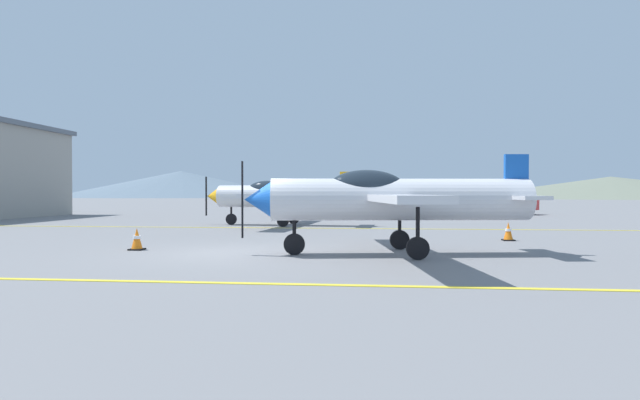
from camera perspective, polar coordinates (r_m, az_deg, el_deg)
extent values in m
plane|color=slate|center=(12.86, -9.77, -6.00)|extent=(400.00, 400.00, 0.00)
cube|color=yellow|center=(9.02, -16.91, -8.93)|extent=(80.00, 0.16, 0.01)
cube|color=yellow|center=(21.59, -3.35, -3.21)|extent=(80.00, 0.16, 0.01)
cylinder|color=silver|center=(12.52, 9.17, 0.06)|extent=(6.47, 1.93, 1.03)
cone|color=blue|center=(12.32, -7.11, 0.05)|extent=(0.78, 0.96, 0.88)
cube|color=black|center=(12.35, -8.85, 0.05)|extent=(0.05, 0.12, 1.88)
ellipsoid|color=#1E2833|center=(12.38, 5.34, 1.50)|extent=(1.98, 1.10, 0.85)
cube|color=silver|center=(12.45, 7.48, 0.28)|extent=(2.19, 8.33, 0.15)
cube|color=silver|center=(13.40, 21.46, 0.27)|extent=(1.00, 2.51, 0.09)
cube|color=blue|center=(13.41, 21.48, 2.47)|extent=(0.60, 0.20, 1.13)
cylinder|color=black|center=(12.30, -2.95, -2.87)|extent=(0.09, 0.09, 0.94)
cylinder|color=black|center=(12.34, -2.95, -5.05)|extent=(0.54, 0.19, 0.53)
cylinder|color=black|center=(13.59, 9.08, -2.52)|extent=(0.09, 0.09, 0.94)
cylinder|color=black|center=(13.63, 9.07, -4.50)|extent=(0.54, 0.19, 0.53)
cylinder|color=black|center=(11.58, 11.09, -3.11)|extent=(0.09, 0.09, 0.94)
cylinder|color=black|center=(11.62, 11.09, -5.43)|extent=(0.54, 0.19, 0.53)
cylinder|color=silver|center=(23.40, -4.05, 0.43)|extent=(6.45, 1.55, 1.03)
cone|color=#F2A519|center=(24.52, -12.05, 0.43)|extent=(0.73, 0.93, 0.88)
cube|color=black|center=(24.66, -12.85, 0.43)|extent=(0.05, 0.12, 1.88)
ellipsoid|color=#1E2833|center=(23.62, -6.04, 1.18)|extent=(1.94, 0.99, 0.85)
cube|color=silver|center=(23.49, -4.94, 0.55)|extent=(1.70, 8.32, 0.15)
cube|color=silver|center=(22.84, 3.03, 0.54)|extent=(0.85, 2.49, 0.09)
cube|color=#F2A519|center=(22.84, 3.04, 1.83)|extent=(0.60, 0.16, 1.13)
cylinder|color=black|center=(24.20, -10.09, -1.05)|extent=(0.09, 0.09, 0.94)
cylinder|color=black|center=(24.22, -10.09, -2.17)|extent=(0.53, 0.15, 0.53)
cylinder|color=black|center=(24.36, -3.02, -1.03)|extent=(0.09, 0.09, 0.94)
cylinder|color=black|center=(24.38, -3.01, -2.14)|extent=(0.53, 0.15, 0.53)
cylinder|color=black|center=(22.36, -4.25, -1.20)|extent=(0.09, 0.09, 0.94)
cylinder|color=black|center=(22.38, -4.25, -2.40)|extent=(0.53, 0.15, 0.53)
cylinder|color=#33478C|center=(33.63, 1.07, 0.56)|extent=(6.47, 2.13, 1.03)
cone|color=red|center=(33.50, -4.94, 0.55)|extent=(0.80, 0.98, 0.88)
cube|color=black|center=(33.51, -5.59, 0.55)|extent=(0.06, 0.12, 1.88)
ellipsoid|color=#1E2833|center=(33.57, -0.37, 1.09)|extent=(2.00, 1.16, 0.85)
cube|color=#33478C|center=(33.60, 0.43, 0.64)|extent=(2.45, 8.32, 0.15)
cube|color=#33478C|center=(34.02, 5.96, 0.64)|extent=(1.07, 2.52, 0.09)
cube|color=red|center=(34.02, 5.96, 1.51)|extent=(0.60, 0.21, 1.13)
cylinder|color=black|center=(33.51, -3.42, -0.52)|extent=(0.09, 0.09, 0.94)
cylinder|color=black|center=(33.52, -3.42, -1.32)|extent=(0.54, 0.20, 0.53)
cylinder|color=black|center=(34.69, 1.22, -0.47)|extent=(0.09, 0.09, 0.94)
cylinder|color=black|center=(34.70, 1.22, -1.25)|extent=(0.54, 0.20, 0.53)
cylinder|color=black|center=(32.63, 1.56, -0.55)|extent=(0.09, 0.09, 0.94)
cylinder|color=black|center=(32.65, 1.56, -1.38)|extent=(0.54, 0.20, 0.53)
cube|color=red|center=(37.96, 20.23, -0.47)|extent=(4.52, 4.01, 0.75)
cube|color=black|center=(38.01, 20.03, 0.51)|extent=(2.88, 2.71, 0.55)
cylinder|color=black|center=(36.61, 21.75, -1.11)|extent=(0.64, 0.56, 0.64)
cylinder|color=black|center=(38.30, 22.71, -1.03)|extent=(0.64, 0.56, 0.64)
cylinder|color=black|center=(37.72, 17.72, -1.03)|extent=(0.64, 0.56, 0.64)
cylinder|color=black|center=(39.36, 18.82, -0.96)|extent=(0.64, 0.56, 0.64)
cube|color=black|center=(14.23, -20.16, -5.30)|extent=(0.36, 0.36, 0.04)
cone|color=orange|center=(14.21, -20.17, -4.12)|extent=(0.29, 0.29, 0.55)
cylinder|color=white|center=(14.20, -20.17, -4.01)|extent=(0.20, 0.20, 0.08)
cube|color=black|center=(17.04, 20.68, -4.29)|extent=(0.36, 0.36, 0.04)
cone|color=orange|center=(17.02, 20.69, -3.31)|extent=(0.29, 0.29, 0.55)
cylinder|color=white|center=(17.02, 20.69, -3.21)|extent=(0.20, 0.20, 0.08)
cone|color=slate|center=(184.12, -15.58, 1.77)|extent=(83.48, 83.48, 9.21)
cone|color=slate|center=(166.04, 30.24, 1.26)|extent=(87.01, 87.01, 6.15)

